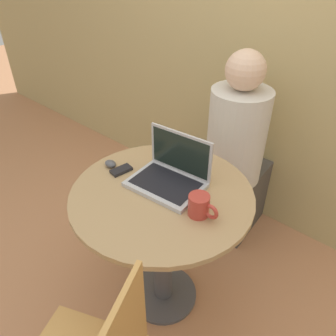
{
  "coord_description": "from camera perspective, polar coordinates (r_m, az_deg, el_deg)",
  "views": [
    {
      "loc": [
        0.76,
        -0.84,
        1.68
      ],
      "look_at": [
        -0.01,
        0.05,
        0.86
      ],
      "focal_mm": 35.0,
      "sensor_mm": 36.0,
      "label": 1
    }
  ],
  "objects": [
    {
      "name": "ground_plane",
      "position": [
        2.03,
        -0.84,
        -21.1
      ],
      "size": [
        12.0,
        12.0,
        0.0
      ],
      "primitive_type": "plane",
      "color": "tan"
    },
    {
      "name": "back_wall",
      "position": [
        2.05,
        19.74,
        22.28
      ],
      "size": [
        7.0,
        0.05,
        2.6
      ],
      "color": "tan",
      "rests_on": "ground_plane"
    },
    {
      "name": "round_table",
      "position": [
        1.59,
        -1.01,
        -9.47
      ],
      "size": [
        0.82,
        0.82,
        0.76
      ],
      "color": "#4C4C51",
      "rests_on": "ground_plane"
    },
    {
      "name": "laptop",
      "position": [
        1.49,
        0.4,
        -1.09
      ],
      "size": [
        0.35,
        0.26,
        0.23
      ],
      "color": "#B7B7BC",
      "rests_on": "round_table"
    },
    {
      "name": "cell_phone",
      "position": [
        1.6,
        -8.14,
        -0.37
      ],
      "size": [
        0.07,
        0.11,
        0.02
      ],
      "color": "black",
      "rests_on": "round_table"
    },
    {
      "name": "computer_mouse",
      "position": [
        1.64,
        -9.98,
        0.73
      ],
      "size": [
        0.06,
        0.05,
        0.03
      ],
      "color": "#4C4C51",
      "rests_on": "round_table"
    },
    {
      "name": "coffee_cup",
      "position": [
        1.33,
        5.56,
        -6.57
      ],
      "size": [
        0.14,
        0.09,
        0.09
      ],
      "color": "#B2382D",
      "rests_on": "round_table"
    },
    {
      "name": "person_seated",
      "position": [
        2.11,
        11.82,
        0.71
      ],
      "size": [
        0.36,
        0.54,
        1.24
      ],
      "color": "#4C4742",
      "rests_on": "ground_plane"
    }
  ]
}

